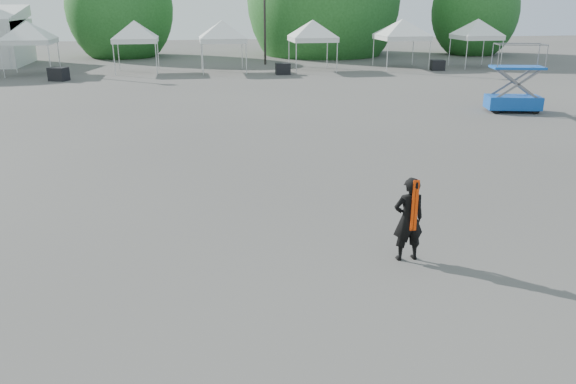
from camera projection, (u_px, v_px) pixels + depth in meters
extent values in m
plane|color=#474442|center=(328.00, 235.00, 11.60)|extent=(120.00, 120.00, 0.00)
cylinder|color=#382314|center=(123.00, 43.00, 47.19)|extent=(0.36, 0.36, 2.27)
ellipsoid|color=#1E541C|center=(120.00, 8.00, 46.28)|extent=(4.16, 4.16, 4.78)
cylinder|color=#382314|center=(322.00, 38.00, 48.93)|extent=(0.36, 0.36, 2.80)
cylinder|color=#382314|center=(472.00, 42.00, 49.28)|extent=(0.36, 0.36, 2.10)
ellipsoid|color=#1E541C|center=(475.00, 11.00, 48.44)|extent=(3.84, 3.84, 4.42)
cylinder|color=silver|center=(2.00, 61.00, 34.42)|extent=(0.06, 0.06, 2.00)
cylinder|color=silver|center=(50.00, 61.00, 34.87)|extent=(0.06, 0.06, 2.00)
cylinder|color=silver|center=(15.00, 57.00, 37.00)|extent=(0.06, 0.06, 2.00)
cylinder|color=silver|center=(59.00, 56.00, 37.44)|extent=(0.06, 0.06, 2.00)
cube|color=silver|center=(29.00, 41.00, 35.58)|extent=(2.97, 2.97, 0.30)
pyramid|color=silver|center=(26.00, 21.00, 35.17)|extent=(4.19, 4.19, 1.10)
cylinder|color=silver|center=(114.00, 59.00, 35.59)|extent=(0.06, 0.06, 2.00)
cylinder|color=silver|center=(156.00, 59.00, 36.02)|extent=(0.06, 0.06, 2.00)
cylinder|color=silver|center=(119.00, 56.00, 38.03)|extent=(0.06, 0.06, 2.00)
cylinder|color=silver|center=(158.00, 55.00, 38.45)|extent=(0.06, 0.06, 2.00)
cube|color=silver|center=(136.00, 40.00, 36.67)|extent=(2.82, 2.82, 0.30)
pyramid|color=silver|center=(134.00, 20.00, 36.26)|extent=(3.98, 3.98, 1.10)
cylinder|color=silver|center=(203.00, 59.00, 35.68)|extent=(0.06, 0.06, 2.00)
cylinder|color=silver|center=(246.00, 59.00, 36.13)|extent=(0.06, 0.06, 2.00)
cylinder|color=silver|center=(202.00, 55.00, 38.26)|extent=(0.06, 0.06, 2.00)
cylinder|color=silver|center=(242.00, 55.00, 38.71)|extent=(0.06, 0.06, 2.00)
cube|color=silver|center=(223.00, 40.00, 36.84)|extent=(2.98, 2.98, 0.30)
pyramid|color=silver|center=(222.00, 20.00, 36.43)|extent=(4.21, 4.21, 1.10)
cylinder|color=silver|center=(296.00, 58.00, 36.52)|extent=(0.06, 0.06, 2.00)
cylinder|color=silver|center=(337.00, 57.00, 36.96)|extent=(0.06, 0.06, 2.00)
cylinder|color=silver|center=(289.00, 54.00, 39.07)|extent=(0.06, 0.06, 2.00)
cylinder|color=silver|center=(327.00, 53.00, 39.52)|extent=(0.06, 0.06, 2.00)
cube|color=silver|center=(313.00, 39.00, 37.67)|extent=(2.94, 2.94, 0.30)
pyramid|color=silver|center=(313.00, 20.00, 37.26)|extent=(4.16, 4.16, 1.10)
cylinder|color=silver|center=(387.00, 56.00, 38.03)|extent=(0.06, 0.06, 2.00)
cylinder|color=silver|center=(430.00, 55.00, 38.52)|extent=(0.06, 0.06, 2.00)
cylinder|color=silver|center=(373.00, 52.00, 40.87)|extent=(0.06, 0.06, 2.00)
cylinder|color=silver|center=(413.00, 51.00, 41.36)|extent=(0.06, 0.06, 2.00)
cube|color=silver|center=(402.00, 37.00, 39.34)|extent=(3.24, 3.24, 0.30)
pyramid|color=silver|center=(403.00, 19.00, 38.94)|extent=(4.59, 4.59, 1.10)
cylinder|color=silver|center=(466.00, 55.00, 38.50)|extent=(0.06, 0.06, 2.00)
cylinder|color=silver|center=(502.00, 54.00, 38.93)|extent=(0.06, 0.06, 2.00)
cylinder|color=silver|center=(449.00, 51.00, 40.95)|extent=(0.06, 0.06, 2.00)
cylinder|color=silver|center=(483.00, 51.00, 41.38)|extent=(0.06, 0.06, 2.00)
cube|color=silver|center=(477.00, 37.00, 39.59)|extent=(2.83, 2.83, 0.30)
pyramid|color=silver|center=(479.00, 19.00, 39.18)|extent=(4.00, 4.00, 1.10)
imported|color=black|center=(408.00, 219.00, 10.29)|extent=(0.60, 0.41, 1.61)
cube|color=#EF3704|center=(413.00, 206.00, 10.04)|extent=(0.13, 0.02, 0.97)
cube|color=#0C42A6|center=(513.00, 102.00, 24.19)|extent=(2.41, 1.60, 0.55)
cube|color=#0C42A6|center=(517.00, 67.00, 23.70)|extent=(2.31, 1.53, 0.09)
cylinder|color=black|center=(496.00, 110.00, 23.88)|extent=(0.36, 0.21, 0.33)
cylinder|color=black|center=(536.00, 110.00, 23.78)|extent=(0.36, 0.21, 0.33)
cylinder|color=black|center=(490.00, 106.00, 24.75)|extent=(0.36, 0.21, 0.33)
cylinder|color=black|center=(528.00, 106.00, 24.65)|extent=(0.36, 0.21, 0.33)
cube|color=black|center=(59.00, 74.00, 33.42)|extent=(1.23, 1.11, 0.78)
cube|color=black|center=(283.00, 69.00, 36.22)|extent=(0.95, 0.75, 0.72)
cube|color=black|center=(438.00, 65.00, 38.33)|extent=(0.99, 0.82, 0.69)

